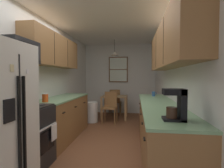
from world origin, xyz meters
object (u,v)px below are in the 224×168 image
(stove_range, at_px, (26,136))
(coffee_maker, at_px, (177,104))
(storage_canister, at_px, (45,98))
(trash_bin, at_px, (92,112))
(dining_chair_far, at_px, (115,101))
(microwave_over_range, at_px, (17,51))
(dining_table, at_px, (115,100))
(mug_by_coffeemaker, at_px, (154,94))
(dining_chair_near, at_px, (110,106))

(stove_range, height_order, coffee_maker, coffee_maker)
(storage_canister, bearing_deg, trash_bin, 82.14)
(dining_chair_far, bearing_deg, trash_bin, -116.27)
(trash_bin, bearing_deg, dining_chair_far, 63.73)
(dining_chair_far, height_order, trash_bin, dining_chair_far)
(microwave_over_range, xyz_separation_m, dining_table, (1.02, 3.33, -1.12))
(mug_by_coffeemaker, bearing_deg, dining_chair_near, 140.83)
(microwave_over_range, relative_size, dining_chair_near, 0.68)
(microwave_over_range, xyz_separation_m, mug_by_coffeemaker, (2.12, 1.81, -0.76))
(dining_chair_near, distance_m, mug_by_coffeemaker, 1.56)
(stove_range, height_order, mug_by_coffeemaker, stove_range)
(microwave_over_range, height_order, dining_table, microwave_over_range)
(trash_bin, relative_size, mug_by_coffeemaker, 5.35)
(trash_bin, bearing_deg, stove_range, -96.12)
(stove_range, distance_m, dining_chair_far, 3.99)
(mug_by_coffeemaker, bearing_deg, storage_canister, -148.28)
(dining_chair_near, xyz_separation_m, mug_by_coffeemaker, (1.16, -0.95, 0.45))
(storage_canister, bearing_deg, dining_chair_near, 68.77)
(dining_table, height_order, mug_by_coffeemaker, mug_by_coffeemaker)
(trash_bin, relative_size, coffee_maker, 1.84)
(dining_chair_far, bearing_deg, coffee_maker, -75.33)
(dining_table, bearing_deg, mug_by_coffeemaker, -54.09)
(dining_table, height_order, storage_canister, storage_canister)
(dining_table, relative_size, trash_bin, 1.34)
(microwave_over_range, distance_m, dining_table, 3.66)
(stove_range, xyz_separation_m, mug_by_coffeemaker, (2.00, 1.81, 0.48))
(dining_chair_near, bearing_deg, coffee_maker, -70.29)
(microwave_over_range, xyz_separation_m, storage_canister, (0.11, 0.57, -0.74))
(microwave_over_range, distance_m, mug_by_coffeemaker, 2.89)
(coffee_maker, bearing_deg, dining_chair_far, 104.67)
(coffee_maker, bearing_deg, mug_by_coffeemaker, 90.19)
(dining_chair_far, xyz_separation_m, storage_canister, (-0.87, -3.32, 0.48))
(dining_table, bearing_deg, microwave_over_range, -107.07)
(coffee_maker, relative_size, mug_by_coffeemaker, 2.91)
(trash_bin, bearing_deg, coffee_maker, -62.13)
(stove_range, bearing_deg, mug_by_coffeemaker, 42.17)
(storage_canister, bearing_deg, mug_by_coffeemaker, 31.72)
(storage_canister, bearing_deg, stove_range, -89.44)
(dining_table, height_order, dining_chair_far, dining_chair_far)
(storage_canister, bearing_deg, dining_table, 71.64)
(dining_chair_near, xyz_separation_m, storage_canister, (-0.85, -2.19, 0.48))
(dining_chair_far, distance_m, trash_bin, 1.30)
(stove_range, distance_m, mug_by_coffeemaker, 2.75)
(stove_range, relative_size, storage_canister, 7.00)
(mug_by_coffeemaker, bearing_deg, stove_range, -137.83)
(stove_range, relative_size, mug_by_coffeemaker, 9.87)
(coffee_maker, height_order, mug_by_coffeemaker, coffee_maker)
(dining_chair_far, height_order, mug_by_coffeemaker, mug_by_coffeemaker)
(stove_range, xyz_separation_m, dining_table, (0.91, 3.33, 0.13))
(stove_range, xyz_separation_m, coffee_maker, (2.01, -0.50, 0.60))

